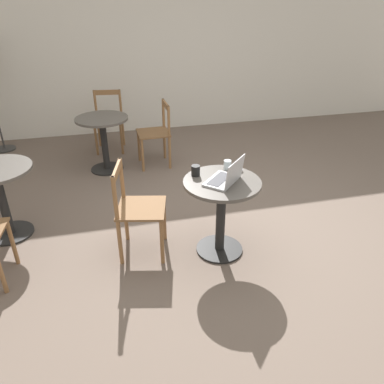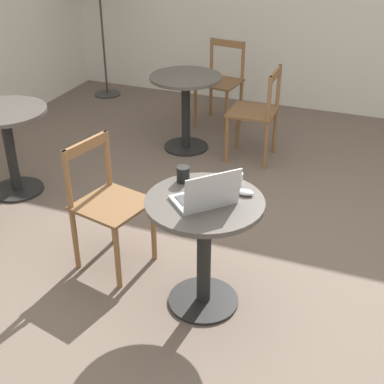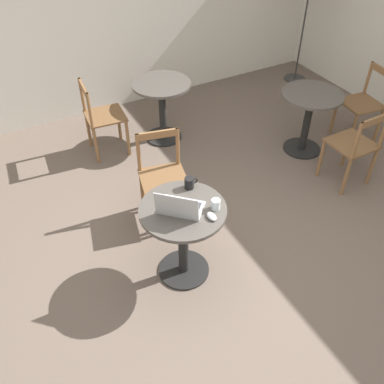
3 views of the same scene
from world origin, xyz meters
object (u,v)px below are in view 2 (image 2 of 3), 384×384
at_px(cafe_table_near, 204,232).
at_px(cafe_table_far, 8,134).
at_px(chair_mid_front, 257,114).
at_px(chair_near_back, 108,204).
at_px(laptop, 206,196).
at_px(mug, 183,174).
at_px(cafe_table_mid, 186,98).
at_px(mouse, 245,192).
at_px(chair_mid_right, 221,83).
at_px(drinking_glass, 237,180).

relative_size(cafe_table_near, cafe_table_far, 1.00).
bearing_deg(chair_mid_front, chair_near_back, 166.10).
bearing_deg(laptop, cafe_table_near, 29.70).
bearing_deg(mug, laptop, -132.80).
bearing_deg(cafe_table_mid, cafe_table_near, -155.50).
relative_size(cafe_table_mid, mouse, 7.25).
bearing_deg(chair_mid_right, cafe_table_mid, 172.56).
relative_size(chair_mid_front, mouse, 8.64).
xyz_separation_m(cafe_table_mid, chair_mid_front, (0.01, -0.69, -0.07)).
height_order(chair_mid_right, laptop, laptop).
xyz_separation_m(cafe_table_far, drinking_glass, (-0.53, -2.07, 0.25)).
bearing_deg(chair_mid_front, chair_mid_right, 39.01).
height_order(chair_mid_right, drinking_glass, chair_mid_right).
relative_size(cafe_table_near, mouse, 7.25).
bearing_deg(mug, mouse, -93.50).
xyz_separation_m(chair_mid_front, drinking_glass, (-1.87, -0.37, 0.32)).
distance_m(laptop, drinking_glass, 0.27).
distance_m(cafe_table_near, drinking_glass, 0.35).
relative_size(cafe_table_mid, chair_mid_right, 0.84).
bearing_deg(mug, chair_mid_front, 1.75).
bearing_deg(chair_mid_right, laptop, -163.11).
relative_size(laptop, mouse, 4.01).
height_order(cafe_table_mid, chair_mid_front, chair_mid_front).
bearing_deg(drinking_glass, chair_near_back, 93.42).
bearing_deg(laptop, chair_mid_right, 16.89).
xyz_separation_m(chair_mid_front, mug, (-1.92, -0.06, 0.32)).
distance_m(cafe_table_mid, cafe_table_far, 1.67).
height_order(cafe_table_near, chair_mid_right, chair_mid_right).
distance_m(chair_near_back, mug, 0.62).
relative_size(cafe_table_far, drinking_glass, 8.52).
height_order(chair_near_back, drinking_glass, chair_near_back).
relative_size(chair_mid_right, mug, 7.49).
distance_m(cafe_table_mid, laptop, 2.33).
xyz_separation_m(cafe_table_near, mug, (0.16, 0.19, 0.26)).
distance_m(chair_mid_front, mouse, 2.02).
distance_m(cafe_table_far, chair_mid_front, 2.16).
relative_size(chair_mid_right, chair_mid_front, 1.00).
bearing_deg(cafe_table_far, mug, -108.35).
bearing_deg(chair_near_back, mouse, -91.73).
distance_m(cafe_table_mid, mug, 2.07).
xyz_separation_m(chair_mid_front, laptop, (-2.12, -0.27, 0.32)).
bearing_deg(chair_mid_front, mug, -178.25).
height_order(laptop, drinking_glass, laptop).
bearing_deg(mug, cafe_table_mid, 21.48).
distance_m(chair_mid_right, drinking_glass, 2.79).
bearing_deg(cafe_table_mid, laptop, -155.42).
relative_size(cafe_table_far, mouse, 7.25).
relative_size(chair_mid_front, mug, 7.49).
bearing_deg(cafe_table_near, chair_mid_right, 16.73).
xyz_separation_m(chair_mid_right, mouse, (-2.68, -1.04, 0.29)).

